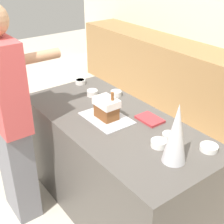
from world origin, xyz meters
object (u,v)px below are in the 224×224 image
object	(u,v)px
person	(9,119)
cookbook	(150,119)
gingerbread_house	(106,108)
candy_bowl_beside_tree	(92,93)
candy_bowl_far_right	(159,143)
candy_bowl_near_tray_left	(169,136)
decorative_tree	(176,134)
candy_bowl_near_tray_right	(209,147)
candy_bowl_far_left	(80,81)
baking_tray	(106,118)
candy_bowl_behind_tray	(116,93)

from	to	relation	value
person	cookbook	bearing A→B (deg)	54.77
gingerbread_house	candy_bowl_beside_tree	distance (m)	0.45
candy_bowl_far_right	candy_bowl_near_tray_left	world-z (taller)	candy_bowl_far_right
decorative_tree	candy_bowl_near_tray_right	xyz separation A→B (m)	(0.06, 0.27, -0.18)
candy_bowl_beside_tree	candy_bowl_far_left	world-z (taller)	candy_bowl_beside_tree
baking_tray	gingerbread_house	bearing A→B (deg)	24.13
gingerbread_house	candy_bowl_near_tray_left	distance (m)	0.53
decorative_tree	cookbook	distance (m)	0.56
candy_bowl_beside_tree	candy_bowl_near_tray_left	bearing A→B (deg)	2.60
gingerbread_house	candy_bowl_near_tray_right	bearing A→B (deg)	21.16
candy_bowl_beside_tree	candy_bowl_far_right	distance (m)	0.94
candy_bowl_far_right	person	size ratio (longest dim) A/B	0.06
gingerbread_house	candy_bowl_behind_tray	distance (m)	0.44
candy_bowl_near_tray_right	person	distance (m)	1.48
candy_bowl_behind_tray	candy_bowl_near_tray_right	xyz separation A→B (m)	(1.05, -0.03, -0.00)
decorative_tree	candy_bowl_near_tray_right	distance (m)	0.33
baking_tray	candy_bowl_far_right	bearing A→B (deg)	6.32
candy_bowl_behind_tray	candy_bowl_near_tray_left	xyz separation A→B (m)	(0.79, -0.13, -0.00)
candy_bowl_near_tray_right	cookbook	size ratio (longest dim) A/B	0.59
gingerbread_house	person	bearing A→B (deg)	-122.31
gingerbread_house	candy_bowl_far_right	xyz separation A→B (m)	(0.52, 0.06, -0.07)
candy_bowl_beside_tree	candy_bowl_near_tray_left	world-z (taller)	candy_bowl_beside_tree
candy_bowl_behind_tray	candy_bowl_far_right	bearing A→B (deg)	-17.72
candy_bowl_beside_tree	cookbook	size ratio (longest dim) A/B	0.48
baking_tray	person	distance (m)	0.75
baking_tray	gingerbread_house	distance (m)	0.09
candy_bowl_near_tray_right	candy_bowl_far_right	bearing A→B (deg)	-134.78
candy_bowl_far_left	cookbook	bearing A→B (deg)	2.77
decorative_tree	candy_bowl_far_left	world-z (taller)	decorative_tree
gingerbread_house	candy_bowl_behind_tray	xyz separation A→B (m)	(-0.29, 0.32, -0.07)
candy_bowl_near_tray_right	candy_bowl_near_tray_left	bearing A→B (deg)	-157.61
candy_bowl_near_tray_right	candy_bowl_far_left	bearing A→B (deg)	-176.69
baking_tray	person	size ratio (longest dim) A/B	0.23
candy_bowl_beside_tree	candy_bowl_near_tray_right	bearing A→B (deg)	7.20
candy_bowl_far_left	cookbook	size ratio (longest dim) A/B	0.50
candy_bowl_far_right	cookbook	world-z (taller)	candy_bowl_far_right
baking_tray	candy_bowl_behind_tray	xyz separation A→B (m)	(-0.29, 0.32, 0.02)
candy_bowl_behind_tray	candy_bowl_far_right	world-z (taller)	same
candy_bowl_near_tray_left	decorative_tree	bearing A→B (deg)	-39.85
gingerbread_house	candy_bowl_far_left	xyz separation A→B (m)	(-0.73, 0.21, -0.07)
candy_bowl_near_tray_right	cookbook	world-z (taller)	candy_bowl_near_tray_right
gingerbread_house	cookbook	bearing A→B (deg)	48.28
candy_bowl_near_tray_right	candy_bowl_far_left	world-z (taller)	candy_bowl_far_left
cookbook	candy_bowl_beside_tree	bearing A→B (deg)	-170.42
candy_bowl_far_right	candy_bowl_near_tray_right	distance (m)	0.33
decorative_tree	candy_bowl_behind_tray	world-z (taller)	decorative_tree
candy_bowl_near_tray_right	candy_bowl_far_left	size ratio (longest dim) A/B	1.18
baking_tray	candy_bowl_beside_tree	distance (m)	0.44
baking_tray	cookbook	world-z (taller)	cookbook
candy_bowl_behind_tray	candy_bowl_far_right	xyz separation A→B (m)	(0.82, -0.26, -0.00)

